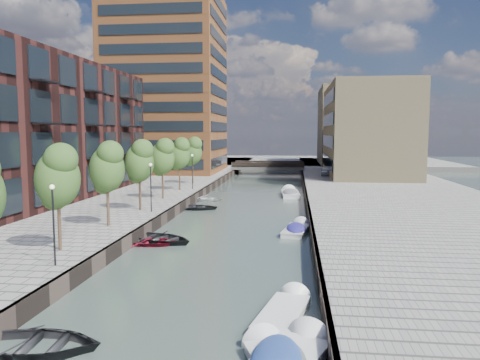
% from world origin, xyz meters
% --- Properties ---
extents(water, '(300.00, 300.00, 0.00)m').
position_xyz_m(water, '(0.00, 40.00, 0.00)').
color(water, '#38473F').
rests_on(water, ground).
extents(quay_right, '(20.00, 140.00, 1.00)m').
position_xyz_m(quay_right, '(16.00, 40.00, 0.50)').
color(quay_right, gray).
rests_on(quay_right, ground).
extents(quay_wall_left, '(0.25, 140.00, 1.00)m').
position_xyz_m(quay_wall_left, '(-6.10, 40.00, 0.50)').
color(quay_wall_left, '#332823').
rests_on(quay_wall_left, ground).
extents(quay_wall_right, '(0.25, 140.00, 1.00)m').
position_xyz_m(quay_wall_right, '(6.10, 40.00, 0.50)').
color(quay_wall_right, '#332823').
rests_on(quay_wall_right, ground).
extents(far_closure, '(80.00, 40.00, 1.00)m').
position_xyz_m(far_closure, '(0.00, 100.00, 0.50)').
color(far_closure, gray).
rests_on(far_closure, ground).
extents(apartment_block, '(8.00, 38.00, 14.00)m').
position_xyz_m(apartment_block, '(-20.00, 30.00, 8.00)').
color(apartment_block, black).
rests_on(apartment_block, quay_left).
extents(tower, '(18.00, 18.00, 30.00)m').
position_xyz_m(tower, '(-17.00, 65.00, 16.00)').
color(tower, '#9C592D').
rests_on(tower, quay_left).
extents(tan_block_near, '(12.00, 25.00, 14.00)m').
position_xyz_m(tan_block_near, '(16.00, 62.00, 8.00)').
color(tan_block_near, tan).
rests_on(tan_block_near, quay_right).
extents(tan_block_far, '(12.00, 20.00, 16.00)m').
position_xyz_m(tan_block_far, '(16.00, 88.00, 9.00)').
color(tan_block_far, tan).
rests_on(tan_block_far, quay_right).
extents(bridge, '(13.00, 6.00, 1.30)m').
position_xyz_m(bridge, '(0.00, 72.00, 1.39)').
color(bridge, gray).
rests_on(bridge, ground).
extents(tree_1, '(2.50, 2.50, 5.95)m').
position_xyz_m(tree_1, '(-8.50, 11.00, 5.31)').
color(tree_1, '#382619').
rests_on(tree_1, quay_left).
extents(tree_2, '(2.50, 2.50, 5.95)m').
position_xyz_m(tree_2, '(-8.50, 18.00, 5.31)').
color(tree_2, '#382619').
rests_on(tree_2, quay_left).
extents(tree_3, '(2.50, 2.50, 5.95)m').
position_xyz_m(tree_3, '(-8.50, 25.00, 5.31)').
color(tree_3, '#382619').
rests_on(tree_3, quay_left).
extents(tree_4, '(2.50, 2.50, 5.95)m').
position_xyz_m(tree_4, '(-8.50, 32.00, 5.31)').
color(tree_4, '#382619').
rests_on(tree_4, quay_left).
extents(tree_5, '(2.50, 2.50, 5.95)m').
position_xyz_m(tree_5, '(-8.50, 39.00, 5.31)').
color(tree_5, '#382619').
rests_on(tree_5, quay_left).
extents(tree_6, '(2.50, 2.50, 5.95)m').
position_xyz_m(tree_6, '(-8.50, 46.00, 5.31)').
color(tree_6, '#382619').
rests_on(tree_6, quay_left).
extents(lamp_0, '(0.24, 0.24, 4.12)m').
position_xyz_m(lamp_0, '(-7.20, 8.00, 3.51)').
color(lamp_0, black).
rests_on(lamp_0, quay_left).
extents(lamp_1, '(0.24, 0.24, 4.12)m').
position_xyz_m(lamp_1, '(-7.20, 24.00, 3.51)').
color(lamp_1, black).
rests_on(lamp_1, quay_left).
extents(lamp_2, '(0.24, 0.24, 4.12)m').
position_xyz_m(lamp_2, '(-7.20, 40.00, 3.51)').
color(lamp_2, black).
rests_on(lamp_2, quay_left).
extents(sloop_0, '(4.93, 3.66, 0.98)m').
position_xyz_m(sloop_0, '(-4.25, 1.05, 0.00)').
color(sloop_0, black).
rests_on(sloop_0, ground).
extents(sloop_1, '(5.79, 5.06, 1.00)m').
position_xyz_m(sloop_1, '(-4.46, 17.55, 0.00)').
color(sloop_1, black).
rests_on(sloop_1, ground).
extents(sloop_2, '(4.09, 2.93, 0.84)m').
position_xyz_m(sloop_2, '(-4.96, 16.78, 0.00)').
color(sloop_2, maroon).
rests_on(sloop_2, ground).
extents(sloop_3, '(4.94, 4.13, 0.88)m').
position_xyz_m(sloop_3, '(-5.24, 37.62, 0.00)').
color(sloop_3, silver).
rests_on(sloop_3, ground).
extents(sloop_4, '(4.39, 3.14, 0.91)m').
position_xyz_m(sloop_4, '(-5.00, 31.66, 0.00)').
color(sloop_4, black).
rests_on(sloop_4, ground).
extents(motorboat_2, '(2.49, 4.74, 1.50)m').
position_xyz_m(motorboat_2, '(4.48, 5.49, 0.09)').
color(motorboat_2, white).
rests_on(motorboat_2, ground).
extents(motorboat_3, '(2.35, 4.84, 1.55)m').
position_xyz_m(motorboat_3, '(5.02, 22.06, 0.19)').
color(motorboat_3, silver).
rests_on(motorboat_3, ground).
extents(motorboat_4, '(2.37, 5.88, 1.92)m').
position_xyz_m(motorboat_4, '(4.26, 43.08, 0.23)').
color(motorboat_4, silver).
rests_on(motorboat_4, ground).
extents(car, '(1.99, 4.22, 1.40)m').
position_xyz_m(car, '(9.73, 59.37, 1.70)').
color(car, silver).
rests_on(car, quay_right).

